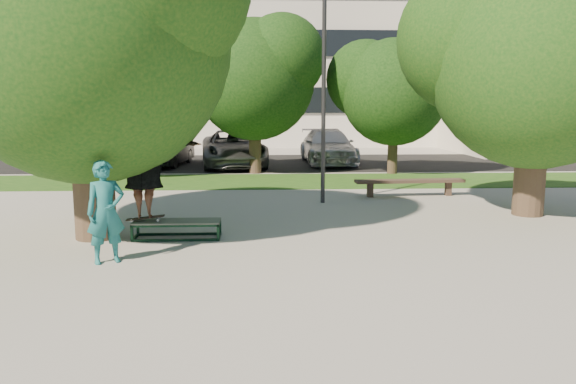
{
  "coord_description": "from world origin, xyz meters",
  "views": [
    {
      "loc": [
        -0.71,
        -10.67,
        2.79
      ],
      "look_at": [
        -0.19,
        0.6,
        1.01
      ],
      "focal_mm": 35.0,
      "sensor_mm": 36.0,
      "label": 1
    }
  ],
  "objects_px": {
    "tree_right": "(533,49)",
    "grind_box": "(177,229)",
    "lamppost": "(324,90)",
    "car_grey": "(233,148)",
    "car_dark": "(167,151)",
    "car_silver_a": "(104,152)",
    "bench": "(410,182)",
    "car_silver_b": "(328,147)",
    "bystander": "(106,212)",
    "tree_left": "(82,21)"
  },
  "relations": [
    {
      "from": "tree_left",
      "to": "grind_box",
      "type": "distance_m",
      "value": 4.6
    },
    {
      "from": "tree_right",
      "to": "grind_box",
      "type": "relative_size",
      "value": 3.62
    },
    {
      "from": "tree_left",
      "to": "bystander",
      "type": "distance_m",
      "value": 4.11
    },
    {
      "from": "lamppost",
      "to": "bystander",
      "type": "bearing_deg",
      "value": -127.19
    },
    {
      "from": "car_dark",
      "to": "car_silver_b",
      "type": "relative_size",
      "value": 0.76
    },
    {
      "from": "car_silver_a",
      "to": "car_grey",
      "type": "distance_m",
      "value": 5.61
    },
    {
      "from": "tree_left",
      "to": "bystander",
      "type": "height_order",
      "value": "tree_left"
    },
    {
      "from": "car_dark",
      "to": "car_silver_a",
      "type": "bearing_deg",
      "value": -153.14
    },
    {
      "from": "car_dark",
      "to": "car_silver_b",
      "type": "height_order",
      "value": "car_silver_b"
    },
    {
      "from": "tree_left",
      "to": "lamppost",
      "type": "xyz_separation_m",
      "value": [
        5.29,
        3.91,
        -1.27
      ]
    },
    {
      "from": "car_silver_a",
      "to": "car_silver_b",
      "type": "height_order",
      "value": "car_silver_b"
    },
    {
      "from": "tree_right",
      "to": "car_dark",
      "type": "relative_size",
      "value": 1.57
    },
    {
      "from": "grind_box",
      "to": "bystander",
      "type": "distance_m",
      "value": 2.14
    },
    {
      "from": "bench",
      "to": "car_dark",
      "type": "height_order",
      "value": "car_dark"
    },
    {
      "from": "tree_right",
      "to": "grind_box",
      "type": "bearing_deg",
      "value": -165.38
    },
    {
      "from": "bench",
      "to": "car_grey",
      "type": "height_order",
      "value": "car_grey"
    },
    {
      "from": "bystander",
      "to": "car_silver_a",
      "type": "xyz_separation_m",
      "value": [
        -4.13,
        14.85,
        -0.19
      ]
    },
    {
      "from": "bench",
      "to": "car_dark",
      "type": "distance_m",
      "value": 12.48
    },
    {
      "from": "car_dark",
      "to": "car_grey",
      "type": "distance_m",
      "value": 3.03
    },
    {
      "from": "tree_right",
      "to": "grind_box",
      "type": "distance_m",
      "value": 9.53
    },
    {
      "from": "car_silver_a",
      "to": "car_grey",
      "type": "height_order",
      "value": "car_grey"
    },
    {
      "from": "grind_box",
      "to": "bystander",
      "type": "bearing_deg",
      "value": -118.49
    },
    {
      "from": "bench",
      "to": "car_silver_b",
      "type": "distance_m",
      "value": 9.61
    },
    {
      "from": "grind_box",
      "to": "bench",
      "type": "xyz_separation_m",
      "value": [
        6.26,
        5.11,
        0.24
      ]
    },
    {
      "from": "car_dark",
      "to": "tree_left",
      "type": "bearing_deg",
      "value": -79.65
    },
    {
      "from": "lamppost",
      "to": "car_silver_a",
      "type": "xyz_separation_m",
      "value": [
        -8.59,
        8.97,
        -2.43
      ]
    },
    {
      "from": "tree_right",
      "to": "bystander",
      "type": "height_order",
      "value": "tree_right"
    },
    {
      "from": "lamppost",
      "to": "car_silver_b",
      "type": "xyz_separation_m",
      "value": [
        1.37,
        10.5,
        -2.36
      ]
    },
    {
      "from": "grind_box",
      "to": "car_silver_b",
      "type": "relative_size",
      "value": 0.33
    },
    {
      "from": "lamppost",
      "to": "bystander",
      "type": "relative_size",
      "value": 3.35
    },
    {
      "from": "grind_box",
      "to": "car_grey",
      "type": "distance_m",
      "value": 13.6
    },
    {
      "from": "bench",
      "to": "car_silver_a",
      "type": "distance_m",
      "value": 13.87
    },
    {
      "from": "tree_left",
      "to": "tree_right",
      "type": "distance_m",
      "value": 10.41
    },
    {
      "from": "grind_box",
      "to": "bystander",
      "type": "relative_size",
      "value": 0.99
    },
    {
      "from": "car_dark",
      "to": "car_silver_b",
      "type": "distance_m",
      "value": 7.39
    },
    {
      "from": "bench",
      "to": "car_silver_a",
      "type": "height_order",
      "value": "car_silver_a"
    },
    {
      "from": "lamppost",
      "to": "car_dark",
      "type": "relative_size",
      "value": 1.47
    },
    {
      "from": "grind_box",
      "to": "tree_right",
      "type": "bearing_deg",
      "value": 14.62
    },
    {
      "from": "tree_right",
      "to": "car_grey",
      "type": "height_order",
      "value": "tree_right"
    },
    {
      "from": "bystander",
      "to": "car_silver_b",
      "type": "distance_m",
      "value": 17.39
    },
    {
      "from": "bystander",
      "to": "car_silver_a",
      "type": "bearing_deg",
      "value": 78.47
    },
    {
      "from": "lamppost",
      "to": "car_grey",
      "type": "relative_size",
      "value": 1.05
    },
    {
      "from": "tree_left",
      "to": "car_grey",
      "type": "distance_m",
      "value": 14.04
    },
    {
      "from": "grind_box",
      "to": "car_silver_a",
      "type": "xyz_separation_m",
      "value": [
        -5.09,
        13.08,
        0.53
      ]
    },
    {
      "from": "tree_right",
      "to": "car_dark",
      "type": "bearing_deg",
      "value": 132.77
    },
    {
      "from": "bystander",
      "to": "car_silver_b",
      "type": "relative_size",
      "value": 0.34
    },
    {
      "from": "car_grey",
      "to": "car_silver_b",
      "type": "height_order",
      "value": "car_grey"
    },
    {
      "from": "tree_right",
      "to": "car_silver_b",
      "type": "bearing_deg",
      "value": 105.96
    },
    {
      "from": "tree_right",
      "to": "car_silver_a",
      "type": "relative_size",
      "value": 1.54
    },
    {
      "from": "tree_left",
      "to": "car_silver_b",
      "type": "height_order",
      "value": "tree_left"
    }
  ]
}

